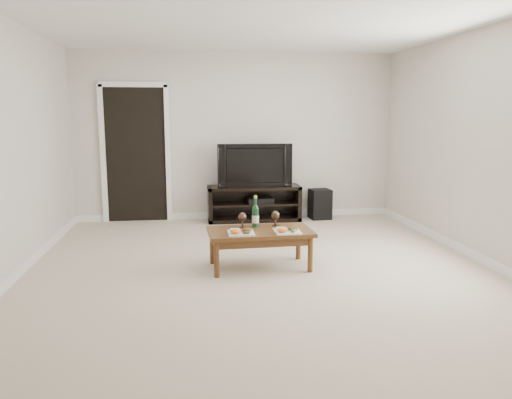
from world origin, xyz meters
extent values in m
plane|color=beige|center=(0.00, 0.00, 0.00)|extent=(5.50, 5.50, 0.00)
cube|color=beige|center=(0.00, 2.77, 1.30)|extent=(5.00, 0.04, 2.60)
cube|color=white|center=(0.00, 0.00, 2.62)|extent=(5.00, 5.50, 0.04)
cube|color=black|center=(-1.55, 2.73, 1.02)|extent=(0.90, 0.02, 2.05)
cube|color=black|center=(0.25, 2.50, 0.28)|extent=(1.44, 0.45, 0.55)
imported|color=black|center=(0.25, 2.50, 0.88)|extent=(1.15, 0.16, 0.66)
cube|color=black|center=(0.34, 2.48, 0.33)|extent=(0.42, 0.33, 0.08)
cube|color=black|center=(1.31, 2.51, 0.24)|extent=(0.34, 0.34, 0.47)
cube|color=brown|center=(0.00, 0.07, 0.21)|extent=(1.14, 0.66, 0.42)
cube|color=white|center=(-0.22, -0.08, 0.45)|extent=(0.27, 0.27, 0.07)
cube|color=white|center=(0.27, -0.08, 0.45)|extent=(0.27, 0.27, 0.07)
cylinder|color=#0F391E|center=(-0.02, 0.23, 0.59)|extent=(0.07, 0.07, 0.35)
camera|label=1|loc=(-0.73, -5.11, 1.65)|focal=35.00mm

